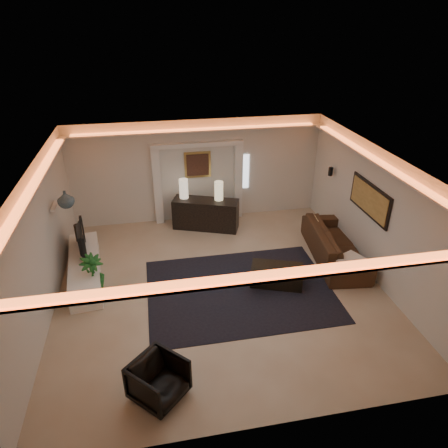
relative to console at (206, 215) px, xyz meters
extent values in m
plane|color=#9D8568|center=(-0.11, -2.82, -0.40)|extent=(7.00, 7.00, 0.00)
plane|color=white|center=(-0.11, -2.82, 2.50)|extent=(7.00, 7.00, 0.00)
plane|color=beige|center=(-0.11, 0.68, 1.05)|extent=(7.00, 0.00, 7.00)
plane|color=beige|center=(-0.11, -6.32, 1.05)|extent=(7.00, 0.00, 7.00)
plane|color=beige|center=(-3.61, -2.82, 1.05)|extent=(0.00, 7.00, 7.00)
plane|color=beige|center=(3.39, -2.82, 1.05)|extent=(0.00, 7.00, 7.00)
cube|color=silver|center=(-0.11, -2.82, 2.22)|extent=(7.00, 7.00, 0.04)
cube|color=white|center=(1.24, 0.66, 0.95)|extent=(0.25, 0.03, 1.00)
cube|color=black|center=(0.29, -3.02, -0.39)|extent=(4.00, 3.00, 0.01)
cube|color=silver|center=(-1.26, 0.58, 0.70)|extent=(0.22, 0.20, 2.20)
cube|color=silver|center=(1.04, 0.58, 0.70)|extent=(0.22, 0.20, 2.20)
cube|color=silver|center=(-0.11, 0.58, 1.85)|extent=(2.52, 0.20, 0.12)
cube|color=tan|center=(-0.11, 0.65, 1.25)|extent=(0.74, 0.04, 0.74)
cube|color=#4C2D1E|center=(-0.11, 0.63, 1.25)|extent=(0.62, 0.02, 0.62)
cube|color=black|center=(3.36, -2.52, 1.30)|extent=(0.04, 1.64, 0.74)
cube|color=tan|center=(3.34, -2.52, 1.30)|extent=(0.02, 1.50, 0.62)
cylinder|color=black|center=(3.27, -0.62, 1.28)|extent=(0.12, 0.12, 0.22)
cube|color=silver|center=(-3.55, -1.42, 1.25)|extent=(0.10, 0.55, 0.04)
cube|color=black|center=(0.00, 0.00, 0.00)|extent=(1.88, 1.16, 0.90)
cylinder|color=beige|center=(-0.56, 0.28, 0.69)|extent=(0.30, 0.30, 0.55)
cylinder|color=beige|center=(0.37, -0.03, 0.69)|extent=(0.31, 0.31, 0.53)
cube|color=white|center=(-3.08, -1.86, -0.17)|extent=(0.94, 2.65, 0.49)
imported|color=black|center=(-3.18, -1.54, 0.39)|extent=(1.18, 0.34, 0.67)
cylinder|color=black|center=(-3.26, -0.95, 0.24)|extent=(0.16, 0.16, 0.44)
imported|color=#46616F|center=(-3.26, -1.58, 1.46)|extent=(0.41, 0.41, 0.37)
imported|color=#1B5B1F|center=(-2.82, -2.48, 0.05)|extent=(0.68, 0.68, 0.89)
imported|color=brown|center=(2.88, -2.15, -0.02)|extent=(2.73, 1.33, 0.77)
cube|color=#FFF1D0|center=(2.78, -3.13, 0.15)|extent=(0.77, 0.71, 0.07)
cube|color=tan|center=(2.68, -1.39, 0.15)|extent=(0.21, 0.39, 0.37)
cube|color=black|center=(1.16, -2.91, -0.20)|extent=(1.28, 0.97, 0.42)
imported|color=black|center=(0.63, -3.17, 0.05)|extent=(0.34, 0.34, 0.07)
cube|color=white|center=(1.38, -3.22, 0.02)|extent=(0.28, 0.21, 0.03)
imported|color=black|center=(-1.57, -5.49, -0.05)|extent=(1.08, 1.08, 0.70)
camera|label=1|loc=(-1.41, -10.06, 5.06)|focal=32.61mm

